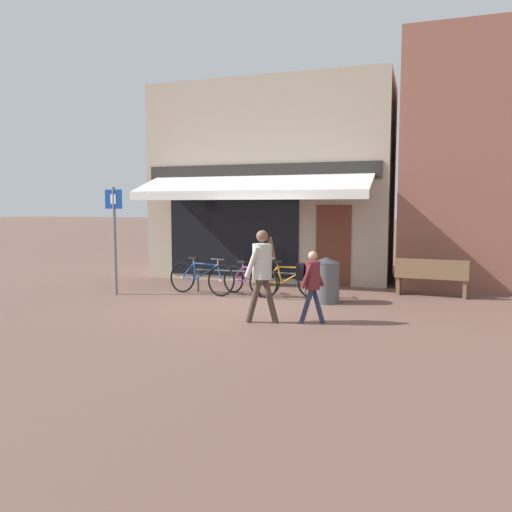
# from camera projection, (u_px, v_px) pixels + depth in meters

# --- Properties ---
(ground_plane) EXTENTS (160.00, 160.00, 0.00)m
(ground_plane) POSITION_uv_depth(u_px,v_px,m) (239.00, 303.00, 10.66)
(ground_plane) COLOR brown
(shop_front) EXTENTS (6.80, 4.45, 5.53)m
(shop_front) POSITION_uv_depth(u_px,v_px,m) (274.00, 183.00, 14.78)
(shop_front) COLOR tan
(shop_front) RESTS_ON ground_plane
(neighbour_building) EXTENTS (5.61, 4.00, 6.41)m
(neighbour_building) POSITION_uv_depth(u_px,v_px,m) (511.00, 163.00, 13.23)
(neighbour_building) COLOR #8E5647
(neighbour_building) RESTS_ON ground_plane
(bike_rack_rail) EXTENTS (2.74, 0.04, 0.57)m
(bike_rack_rail) POSITION_uv_depth(u_px,v_px,m) (250.00, 276.00, 11.59)
(bike_rack_rail) COLOR #47494F
(bike_rack_rail) RESTS_ON ground_plane
(bicycle_blue) EXTENTS (1.84, 0.52, 0.89)m
(bicycle_blue) POSITION_uv_depth(u_px,v_px,m) (201.00, 278.00, 11.76)
(bicycle_blue) COLOR black
(bicycle_blue) RESTS_ON ground_plane
(bicycle_purple) EXTENTS (1.60, 0.77, 0.81)m
(bicycle_purple) POSITION_uv_depth(u_px,v_px,m) (249.00, 280.00, 11.61)
(bicycle_purple) COLOR black
(bicycle_purple) RESTS_ON ground_plane
(bicycle_orange) EXTENTS (1.79, 0.64, 0.86)m
(bicycle_orange) POSITION_uv_depth(u_px,v_px,m) (288.00, 281.00, 11.26)
(bicycle_orange) COLOR black
(bicycle_orange) RESTS_ON ground_plane
(pedestrian_adult) EXTENTS (0.61, 0.50, 1.66)m
(pedestrian_adult) POSITION_uv_depth(u_px,v_px,m) (262.00, 266.00, 8.78)
(pedestrian_adult) COLOR #47382D
(pedestrian_adult) RESTS_ON ground_plane
(pedestrian_child) EXTENTS (0.50, 0.42, 1.30)m
(pedestrian_child) POSITION_uv_depth(u_px,v_px,m) (311.00, 278.00, 8.74)
(pedestrian_child) COLOR #282D47
(pedestrian_child) RESTS_ON ground_plane
(litter_bin) EXTENTS (0.59, 0.59, 0.98)m
(litter_bin) POSITION_uv_depth(u_px,v_px,m) (326.00, 280.00, 10.69)
(litter_bin) COLOR #515459
(litter_bin) RESTS_ON ground_plane
(parking_sign) EXTENTS (0.44, 0.07, 2.51)m
(parking_sign) POSITION_uv_depth(u_px,v_px,m) (114.00, 229.00, 11.59)
(parking_sign) COLOR slate
(parking_sign) RESTS_ON ground_plane
(park_bench) EXTENTS (1.63, 0.58, 0.87)m
(park_bench) POSITION_uv_depth(u_px,v_px,m) (431.00, 277.00, 11.42)
(park_bench) COLOR brown
(park_bench) RESTS_ON ground_plane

